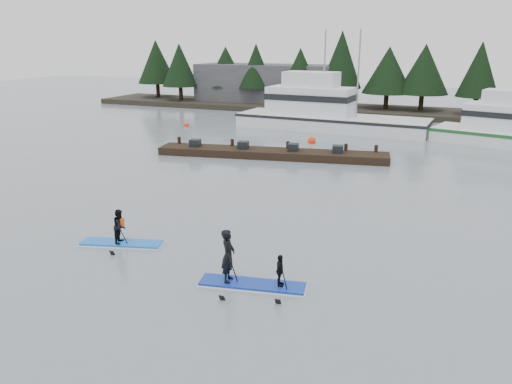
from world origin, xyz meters
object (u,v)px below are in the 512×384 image
at_px(paddleboard_solo, 121,233).
at_px(paddleboard_duo, 245,268).
at_px(fishing_boat_large, 326,121).
at_px(floating_dock, 271,154).

height_order(paddleboard_solo, paddleboard_duo, paddleboard_duo).
bearing_deg(paddleboard_solo, paddleboard_duo, -28.34).
distance_m(fishing_boat_large, floating_dock, 12.77).
xyz_separation_m(floating_dock, paddleboard_solo, (0.10, -16.70, 0.25)).
distance_m(fishing_boat_large, paddleboard_duo, 31.22).
bearing_deg(paddleboard_solo, floating_dock, 74.10).
bearing_deg(paddleboard_solo, fishing_boat_large, 73.20).
xyz_separation_m(floating_dock, paddleboard_duo, (5.97, -17.96, 0.37)).
bearing_deg(paddleboard_duo, floating_dock, 97.44).
relative_size(floating_dock, paddleboard_duo, 4.46).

